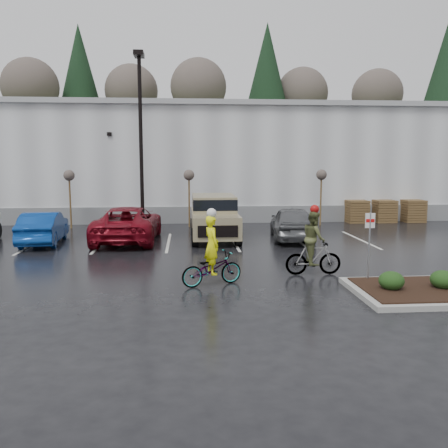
{
  "coord_description": "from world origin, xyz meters",
  "views": [
    {
      "loc": [
        -1.69,
        -13.43,
        3.77
      ],
      "look_at": [
        -0.24,
        4.53,
        1.3
      ],
      "focal_mm": 38.0,
      "sensor_mm": 36.0,
      "label": 1
    }
  ],
  "objects": [
    {
      "name": "ground",
      "position": [
        0.0,
        0.0,
        0.0
      ],
      "size": [
        120.0,
        120.0,
        0.0
      ],
      "primitive_type": "plane",
      "color": "black",
      "rests_on": "ground"
    },
    {
      "name": "sapling_east",
      "position": [
        6.0,
        13.0,
        2.73
      ],
      "size": [
        0.6,
        0.6,
        3.2
      ],
      "color": "#4A391D",
      "rests_on": "ground"
    },
    {
      "name": "fire_lane_sign",
      "position": [
        3.8,
        0.2,
        1.41
      ],
      "size": [
        0.3,
        0.05,
        2.2
      ],
      "color": "gray",
      "rests_on": "ground"
    },
    {
      "name": "suv_tan",
      "position": [
        -0.36,
        8.78,
        1.03
      ],
      "size": [
        2.2,
        5.1,
        2.06
      ],
      "primitive_type": null,
      "color": "gray",
      "rests_on": "ground"
    },
    {
      "name": "pallet_stack_c",
      "position": [
        12.0,
        14.0,
        0.68
      ],
      "size": [
        1.2,
        1.2,
        1.35
      ],
      "primitive_type": "cube",
      "color": "#4A391D",
      "rests_on": "ground"
    },
    {
      "name": "shrub_a",
      "position": [
        4.0,
        -1.0,
        0.41
      ],
      "size": [
        0.7,
        0.7,
        0.52
      ],
      "primitive_type": "ellipsoid",
      "color": "black",
      "rests_on": "curb_island"
    },
    {
      "name": "pallet_stack_a",
      "position": [
        8.5,
        14.0,
        0.68
      ],
      "size": [
        1.2,
        1.2,
        1.35
      ],
      "primitive_type": "cube",
      "color": "#4A391D",
      "rests_on": "ground"
    },
    {
      "name": "pallet_stack_b",
      "position": [
        10.2,
        14.0,
        0.68
      ],
      "size": [
        1.2,
        1.2,
        1.35
      ],
      "primitive_type": "cube",
      "color": "#4A391D",
      "rests_on": "ground"
    },
    {
      "name": "sapling_mid",
      "position": [
        -1.5,
        13.0,
        2.73
      ],
      "size": [
        0.6,
        0.6,
        3.2
      ],
      "color": "#4A391D",
      "rests_on": "ground"
    },
    {
      "name": "car_red",
      "position": [
        -4.36,
        8.54,
        0.81
      ],
      "size": [
        2.86,
        5.9,
        1.62
      ],
      "primitive_type": "imported",
      "rotation": [
        0.0,
        0.0,
        3.11
      ],
      "color": "maroon",
      "rests_on": "ground"
    },
    {
      "name": "sapling_west",
      "position": [
        -8.0,
        13.0,
        2.73
      ],
      "size": [
        0.6,
        0.6,
        3.2
      ],
      "color": "#4A391D",
      "rests_on": "ground"
    },
    {
      "name": "wooded_ridge",
      "position": [
        0.0,
        45.0,
        3.0
      ],
      "size": [
        80.0,
        25.0,
        6.0
      ],
      "primitive_type": "cube",
      "color": "#2B401A",
      "rests_on": "ground"
    },
    {
      "name": "lamppost",
      "position": [
        -4.0,
        12.0,
        5.69
      ],
      "size": [
        0.5,
        1.0,
        9.22
      ],
      "color": "black",
      "rests_on": "ground"
    },
    {
      "name": "car_blue",
      "position": [
        -8.09,
        8.22,
        0.72
      ],
      "size": [
        1.89,
        4.49,
        1.44
      ],
      "primitive_type": "imported",
      "rotation": [
        0.0,
        0.0,
        3.23
      ],
      "color": "navy",
      "rests_on": "ground"
    },
    {
      "name": "cyclist_olive",
      "position": [
        2.46,
        1.5,
        0.84
      ],
      "size": [
        1.79,
        0.86,
        2.31
      ],
      "rotation": [
        0.0,
        0.0,
        1.58
      ],
      "color": "#3F3F44",
      "rests_on": "ground"
    },
    {
      "name": "shrub_b",
      "position": [
        5.5,
        -1.0,
        0.41
      ],
      "size": [
        0.7,
        0.7,
        0.52
      ],
      "primitive_type": "ellipsoid",
      "color": "black",
      "rests_on": "curb_island"
    },
    {
      "name": "cyclist_hivis",
      "position": [
        -0.93,
        0.45,
        0.72
      ],
      "size": [
        2.04,
        1.31,
        2.33
      ],
      "rotation": [
        0.0,
        0.0,
        1.93
      ],
      "color": "#3F3F44",
      "rests_on": "ground"
    },
    {
      "name": "car_grey",
      "position": [
        3.3,
        8.37,
        0.8
      ],
      "size": [
        2.44,
        4.87,
        1.59
      ],
      "primitive_type": "imported",
      "rotation": [
        0.0,
        0.0,
        3.02
      ],
      "color": "#5D5F62",
      "rests_on": "ground"
    },
    {
      "name": "warehouse",
      "position": [
        0.0,
        21.99,
        3.65
      ],
      "size": [
        60.5,
        15.5,
        7.2
      ],
      "color": "#B3B6B8",
      "rests_on": "ground"
    }
  ]
}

